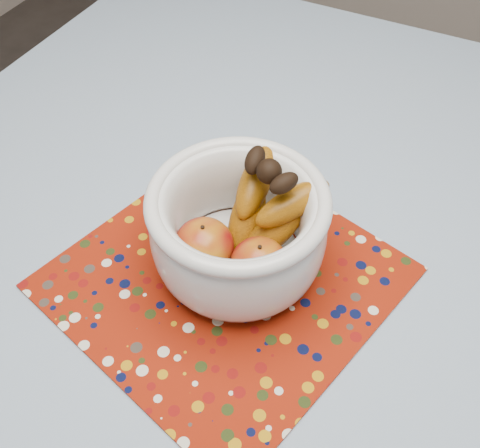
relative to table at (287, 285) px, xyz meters
The scene contains 4 objects.
table is the anchor object (origin of this frame).
tablecloth 0.08m from the table, ahead, with size 1.32×1.32×0.01m, color slate.
placemat 0.14m from the table, 124.90° to the right, with size 0.39×0.39×0.00m, color maroon.
fruit_bowl 0.18m from the table, 129.60° to the right, with size 0.24×0.23×0.17m.
Camera 1 is at (0.15, -0.47, 1.37)m, focal length 42.00 mm.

